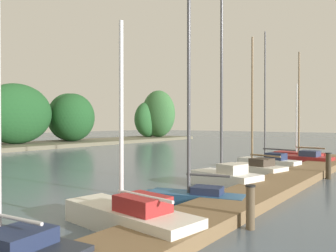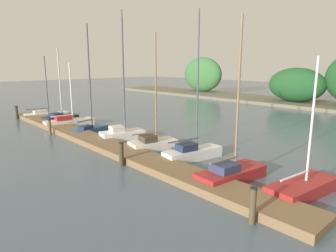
# 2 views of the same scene
# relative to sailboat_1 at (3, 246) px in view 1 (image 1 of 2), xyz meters

# --- Properties ---
(dock_pier) EXTENTS (28.62, 1.80, 0.35)m
(dock_pier) POSITION_rel_sailboat_1_xyz_m (9.37, -1.63, -0.20)
(dock_pier) COLOR brown
(dock_pier) RESTS_ON ground
(far_shore) EXTENTS (67.28, 8.16, 7.44)m
(far_shore) POSITION_rel_sailboat_1_xyz_m (17.36, 27.25, 2.41)
(far_shore) COLOR #66604C
(far_shore) RESTS_ON ground
(sailboat_1) EXTENTS (1.75, 3.35, 6.44)m
(sailboat_1) POSITION_rel_sailboat_1_xyz_m (0.00, 0.00, 0.00)
(sailboat_1) COLOR #232833
(sailboat_1) RESTS_ON ground
(sailboat_2) EXTENTS (1.68, 4.31, 5.20)m
(sailboat_2) POSITION_rel_sailboat_1_xyz_m (2.92, -0.37, 0.01)
(sailboat_2) COLOR silver
(sailboat_2) RESTS_ON ground
(sailboat_3) EXTENTS (1.65, 3.44, 7.94)m
(sailboat_3) POSITION_rel_sailboat_1_xyz_m (6.18, -0.26, 0.14)
(sailboat_3) COLOR #285684
(sailboat_3) RESTS_ON ground
(sailboat_4) EXTENTS (1.94, 3.27, 8.49)m
(sailboat_4) POSITION_rel_sailboat_1_xyz_m (9.63, 0.38, 0.12)
(sailboat_4) COLOR white
(sailboat_4) RESTS_ON ground
(sailboat_5) EXTENTS (1.92, 3.18, 6.89)m
(sailboat_5) POSITION_rel_sailboat_1_xyz_m (12.95, 0.41, 0.04)
(sailboat_5) COLOR silver
(sailboat_5) RESTS_ON ground
(sailboat_6) EXTENTS (1.52, 3.73, 7.83)m
(sailboat_6) POSITION_rel_sailboat_1_xyz_m (15.86, 0.82, 0.05)
(sailboat_6) COLOR white
(sailboat_6) RESTS_ON ground
(sailboat_7) EXTENTS (1.57, 3.78, 7.09)m
(sailboat_7) POSITION_rel_sailboat_1_xyz_m (19.12, -0.17, 0.03)
(sailboat_7) COLOR maroon
(sailboat_7) RESTS_ON ground
(sailboat_8) EXTENTS (1.65, 3.69, 5.40)m
(sailboat_8) POSITION_rel_sailboat_1_xyz_m (21.89, 0.82, -0.06)
(sailboat_8) COLOR maroon
(sailboat_8) RESTS_ON ground
(mooring_piling_1) EXTENTS (0.25, 0.25, 1.11)m
(mooring_piling_1) POSITION_rel_sailboat_1_xyz_m (4.79, -2.82, 0.19)
(mooring_piling_1) COLOR brown
(mooring_piling_1) RESTS_ON ground
(mooring_piling_2) EXTENTS (0.27, 0.27, 1.23)m
(mooring_piling_2) POSITION_rel_sailboat_1_xyz_m (14.14, -2.74, 0.25)
(mooring_piling_2) COLOR #3D3323
(mooring_piling_2) RESTS_ON ground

